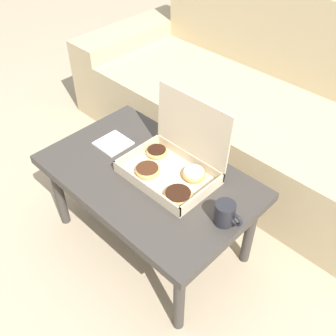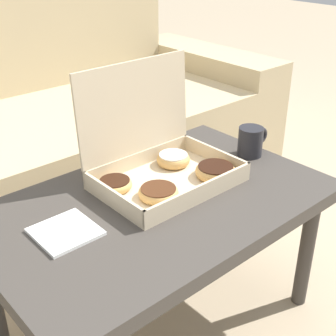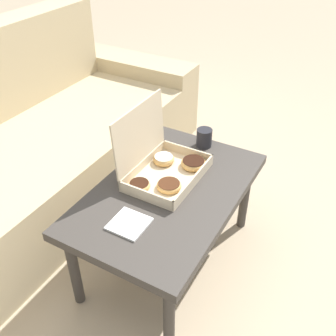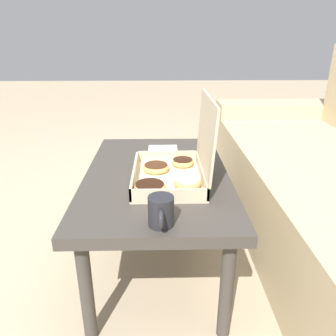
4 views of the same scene
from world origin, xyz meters
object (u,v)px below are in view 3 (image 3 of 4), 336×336
Objects in this scene: coffee_table at (168,198)px; pastry_box at (164,164)px; couch at (19,157)px; coffee_mug at (205,137)px.

coffee_table is 2.41× the size of pastry_box.
couch is at bearing 95.50° from pastry_box.
coffee_table is at bearing -177.64° from coffee_mug.
pastry_box is at bearing 169.89° from coffee_mug.
couch reaches higher than pastry_box.
coffee_table is 0.40m from coffee_mug.
couch is at bearing 113.19° from coffee_mug.
pastry_box is (0.08, 0.07, 0.10)m from coffee_table.
couch is 2.61× the size of coffee_table.
couch is 20.43× the size of coffee_mug.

